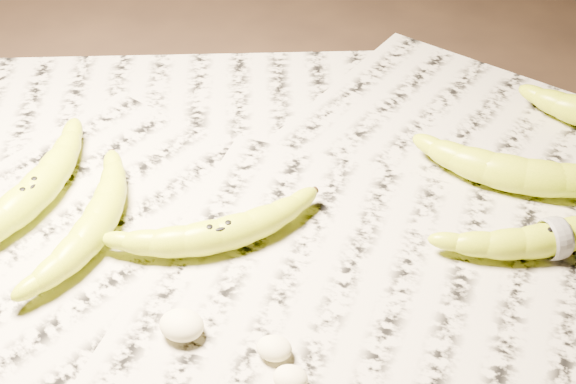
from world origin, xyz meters
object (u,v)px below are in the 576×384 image
(banana_left_a, at_px, (29,194))
(banana_upper_a, at_px, (525,173))
(banana_taped, at_px, (555,235))
(banana_left_b, at_px, (96,222))
(banana_center, at_px, (219,232))

(banana_left_a, bearing_deg, banana_upper_a, -61.35)
(banana_taped, bearing_deg, banana_left_b, 161.25)
(banana_left_a, relative_size, banana_center, 1.16)
(banana_left_b, xyz_separation_m, banana_taped, (0.42, 0.10, -0.00))
(banana_taped, height_order, banana_upper_a, banana_upper_a)
(banana_center, height_order, banana_upper_a, banana_upper_a)
(banana_left_a, distance_m, banana_left_b, 0.08)
(banana_center, distance_m, banana_taped, 0.31)
(banana_left_a, height_order, banana_left_b, banana_left_a)
(banana_center, bearing_deg, banana_left_a, 145.95)
(banana_left_b, distance_m, banana_upper_a, 0.43)
(banana_center, bearing_deg, banana_left_b, 154.61)
(banana_left_b, distance_m, banana_taped, 0.43)
(banana_taped, bearing_deg, banana_upper_a, 79.56)
(banana_left_a, distance_m, banana_taped, 0.51)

